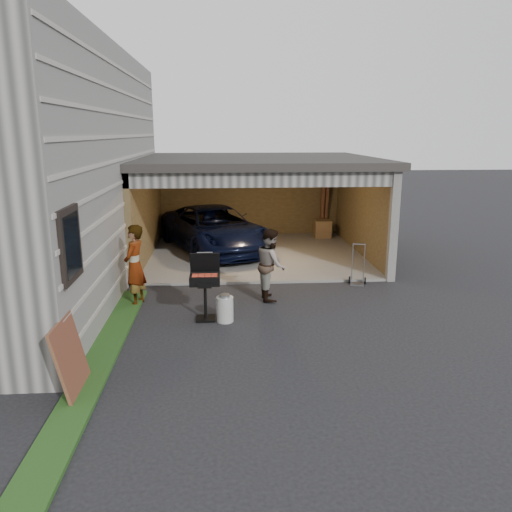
# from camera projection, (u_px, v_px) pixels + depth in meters

# --- Properties ---
(ground) EXTENTS (80.00, 80.00, 0.00)m
(ground) POSITION_uv_depth(u_px,v_px,m) (238.00, 344.00, 8.71)
(ground) COLOR black
(ground) RESTS_ON ground
(groundcover_strip) EXTENTS (0.50, 8.00, 0.06)m
(groundcover_strip) POSITION_uv_depth(u_px,v_px,m) (93.00, 373.00, 7.58)
(groundcover_strip) COLOR #193814
(groundcover_strip) RESTS_ON ground
(garage) EXTENTS (6.80, 6.30, 2.90)m
(garage) POSITION_uv_depth(u_px,v_px,m) (255.00, 192.00, 14.89)
(garage) COLOR #605E59
(garage) RESTS_ON ground
(minivan) EXTENTS (3.86, 5.31, 1.34)m
(minivan) POSITION_uv_depth(u_px,v_px,m) (215.00, 231.00, 15.19)
(minivan) COLOR black
(minivan) RESTS_ON ground
(woman) EXTENTS (0.55, 0.71, 1.74)m
(woman) POSITION_uv_depth(u_px,v_px,m) (135.00, 265.00, 10.49)
(woman) COLOR #A8B3D3
(woman) RESTS_ON ground
(man) EXTENTS (0.63, 0.79, 1.57)m
(man) POSITION_uv_depth(u_px,v_px,m) (271.00, 264.00, 10.90)
(man) COLOR #3E2018
(man) RESTS_ON ground
(bbq_grill) EXTENTS (0.58, 0.51, 1.30)m
(bbq_grill) POSITION_uv_depth(u_px,v_px,m) (205.00, 282.00, 9.69)
(bbq_grill) COLOR black
(bbq_grill) RESTS_ON ground
(propane_tank) EXTENTS (0.43, 0.43, 0.50)m
(propane_tank) POSITION_uv_depth(u_px,v_px,m) (225.00, 309.00, 9.69)
(propane_tank) COLOR #B5B5B1
(propane_tank) RESTS_ON ground
(plywood_panel) EXTENTS (0.27, 0.97, 1.07)m
(plywood_panel) POSITION_uv_depth(u_px,v_px,m) (70.00, 358.00, 6.97)
(plywood_panel) COLOR #5E2C20
(plywood_panel) RESTS_ON ground
(hand_truck) EXTENTS (0.44, 0.39, 1.01)m
(hand_truck) POSITION_uv_depth(u_px,v_px,m) (357.00, 276.00, 12.09)
(hand_truck) COLOR gray
(hand_truck) RESTS_ON ground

